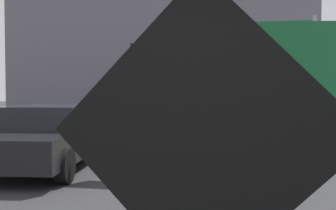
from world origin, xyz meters
name	(u,v)px	position (x,y,z in m)	size (l,w,h in m)	color
roadwork_sign	(201,142)	(1.04, 2.92, 1.47)	(1.62, 0.28, 2.33)	#593819
arrow_board_trailer	(168,151)	(0.20, 9.14, 0.48)	(1.60, 1.90, 2.70)	orange
box_truck	(282,87)	(3.30, 14.20, 1.84)	(2.62, 6.66, 3.42)	black
pickup_car	(45,137)	(-2.61, 9.54, 0.70)	(2.24, 4.47, 1.38)	black
highway_guide_sign	(296,52)	(4.75, 19.42, 3.42)	(2.79, 0.27, 5.00)	gray
far_building_block	(165,41)	(-2.17, 28.67, 5.09)	(18.57, 8.41, 10.17)	slate
traffic_cone_mid_lane	(176,181)	(0.55, 7.08, 0.33)	(0.36, 0.36, 0.67)	black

